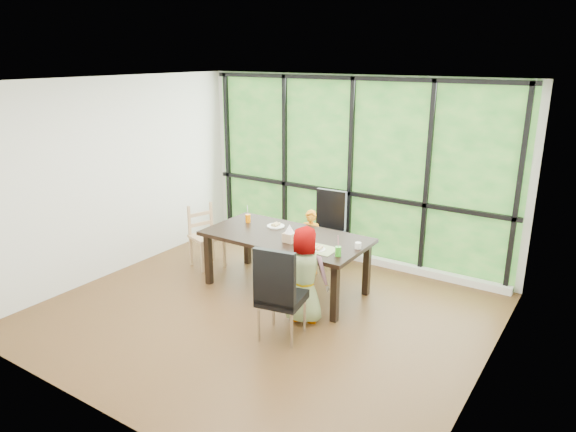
% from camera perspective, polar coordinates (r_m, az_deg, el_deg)
% --- Properties ---
extents(ground, '(5.00, 5.00, 0.00)m').
position_cam_1_polar(ground, '(6.41, -2.66, -10.46)').
color(ground, black).
rests_on(ground, ground).
extents(back_wall, '(5.00, 0.00, 5.00)m').
position_cam_1_polar(back_wall, '(7.78, 6.97, 5.05)').
color(back_wall, silver).
rests_on(back_wall, ground).
extents(foliage_backdrop, '(4.80, 0.02, 2.65)m').
position_cam_1_polar(foliage_backdrop, '(7.76, 6.90, 5.03)').
color(foliage_backdrop, '#1E511E').
rests_on(foliage_backdrop, back_wall).
extents(window_mullions, '(4.80, 0.06, 2.65)m').
position_cam_1_polar(window_mullions, '(7.73, 6.77, 4.97)').
color(window_mullions, black).
rests_on(window_mullions, back_wall).
extents(window_sill, '(4.80, 0.12, 0.10)m').
position_cam_1_polar(window_sill, '(8.07, 6.31, -4.13)').
color(window_sill, silver).
rests_on(window_sill, ground).
extents(dining_table, '(2.19, 1.22, 0.75)m').
position_cam_1_polar(dining_table, '(6.86, -0.24, -5.04)').
color(dining_table, black).
rests_on(dining_table, ground).
extents(chair_window_leather, '(0.49, 0.49, 1.08)m').
position_cam_1_polar(chair_window_leather, '(7.63, 4.06, -1.42)').
color(chair_window_leather, black).
rests_on(chair_window_leather, ground).
extents(chair_interior_leather, '(0.53, 0.53, 1.08)m').
position_cam_1_polar(chair_interior_leather, '(5.68, -0.66, -8.20)').
color(chair_interior_leather, black).
rests_on(chair_interior_leather, ground).
extents(chair_end_beech, '(0.52, 0.53, 0.90)m').
position_cam_1_polar(chair_end_beech, '(7.66, -8.80, -2.23)').
color(chair_end_beech, '#A37956').
rests_on(chair_end_beech, ground).
extents(child_toddler, '(0.36, 0.26, 0.92)m').
position_cam_1_polar(child_toddler, '(7.33, 2.48, -2.85)').
color(child_toddler, orange).
rests_on(child_toddler, ground).
extents(child_older, '(0.65, 0.53, 1.14)m').
position_cam_1_polar(child_older, '(6.02, 1.63, -6.34)').
color(child_older, gray).
rests_on(child_older, ground).
extents(placemat, '(0.43, 0.32, 0.01)m').
position_cam_1_polar(placemat, '(6.27, 3.29, -3.59)').
color(placemat, tan).
rests_on(placemat, dining_table).
extents(plate_far, '(0.24, 0.24, 0.01)m').
position_cam_1_polar(plate_far, '(7.06, -1.34, -1.10)').
color(plate_far, white).
rests_on(plate_far, dining_table).
extents(plate_near, '(0.21, 0.21, 0.01)m').
position_cam_1_polar(plate_near, '(6.24, 3.11, -3.64)').
color(plate_near, white).
rests_on(plate_near, dining_table).
extents(orange_cup, '(0.07, 0.07, 0.11)m').
position_cam_1_polar(orange_cup, '(7.24, -4.37, -0.26)').
color(orange_cup, orange).
rests_on(orange_cup, dining_table).
extents(green_cup, '(0.07, 0.07, 0.11)m').
position_cam_1_polar(green_cup, '(6.06, 5.46, -3.84)').
color(green_cup, green).
rests_on(green_cup, dining_table).
extents(white_mug, '(0.07, 0.07, 0.08)m').
position_cam_1_polar(white_mug, '(6.32, 7.62, -3.20)').
color(white_mug, white).
rests_on(white_mug, dining_table).
extents(tissue_box, '(0.14, 0.14, 0.12)m').
position_cam_1_polar(tissue_box, '(6.48, 0.16, -2.33)').
color(tissue_box, tan).
rests_on(tissue_box, dining_table).
extents(crepe_rolls_far, '(0.10, 0.12, 0.04)m').
position_cam_1_polar(crepe_rolls_far, '(7.05, -1.34, -0.90)').
color(crepe_rolls_far, tan).
rests_on(crepe_rolls_far, plate_far).
extents(crepe_rolls_near, '(0.15, 0.12, 0.04)m').
position_cam_1_polar(crepe_rolls_near, '(6.23, 3.11, -3.43)').
color(crepe_rolls_near, tan).
rests_on(crepe_rolls_near, plate_near).
extents(straw_white, '(0.01, 0.04, 0.20)m').
position_cam_1_polar(straw_white, '(7.21, -4.39, 0.46)').
color(straw_white, white).
rests_on(straw_white, orange_cup).
extents(straw_pink, '(0.01, 0.04, 0.20)m').
position_cam_1_polar(straw_pink, '(6.03, 5.49, -2.99)').
color(straw_pink, pink).
rests_on(straw_pink, green_cup).
extents(tissue, '(0.12, 0.12, 0.11)m').
position_cam_1_polar(tissue, '(6.44, 0.16, -1.39)').
color(tissue, white).
rests_on(tissue, tissue_box).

